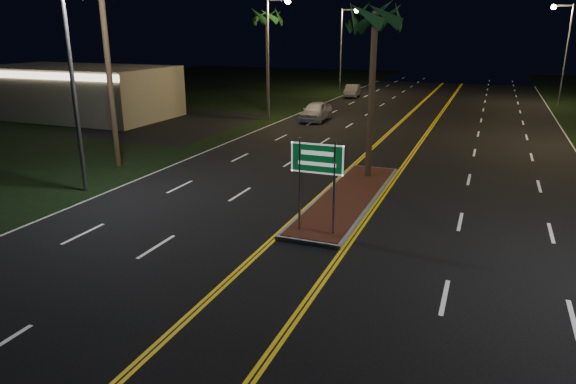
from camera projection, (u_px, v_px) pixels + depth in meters
The scene contains 13 objects.
ground at pixel (285, 269), 15.02m from camera, with size 120.00×120.00×0.00m, color black.
grass_left at pixel (86, 106), 47.70m from camera, with size 40.00×110.00×0.01m, color black.
median_island at pixel (348, 198), 21.21m from camera, with size 2.25×10.25×0.17m.
highway_sign at pixel (317, 167), 16.78m from camera, with size 1.80×0.08×3.20m.
commercial_building at pixel (78, 92), 41.26m from camera, with size 15.00×8.12×4.00m.
streetlight_left_near at pixel (77, 57), 20.59m from camera, with size 1.91×0.44×9.00m.
streetlight_left_mid at pixel (273, 45), 38.34m from camera, with size 1.91×0.44×9.00m.
streetlight_left_far at pixel (344, 41), 56.09m from camera, with size 1.91×0.44×9.00m.
streetlight_right_far at pixel (563, 43), 46.89m from camera, with size 1.91×0.44×9.00m.
palm_median at pixel (375, 16), 22.16m from camera, with size 2.40×2.40×8.30m.
palm_left_far at pixel (267, 17), 42.03m from camera, with size 2.40×2.40×8.80m.
car_near at pixel (316, 110), 39.73m from camera, with size 2.19×5.11×1.70m, color silver.
car_far at pixel (352, 90), 54.20m from camera, with size 1.90×4.44×1.48m, color #AFB3B9.
Camera 1 is at (5.07, -12.67, 6.66)m, focal length 32.00 mm.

